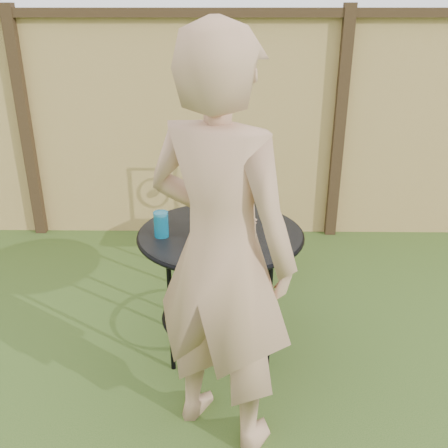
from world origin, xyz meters
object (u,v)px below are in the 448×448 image
patio_table (221,254)px  salad_plate (218,236)px  diner (221,255)px  patio_chair (238,205)px

patio_table → salad_plate: bearing=-100.7°
diner → salad_plate: bearing=-57.0°
patio_chair → salad_plate: size_ratio=3.52×
patio_table → diner: 0.75m
patio_chair → diner: size_ratio=0.52×
salad_plate → patio_table: bearing=79.3°
patio_table → patio_chair: bearing=83.5°
patio_chair → diner: bearing=-93.4°
diner → salad_plate: 0.62m
patio_table → diner: (0.01, -0.67, 0.33)m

